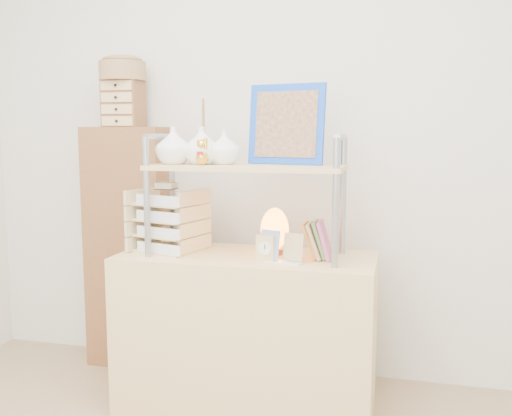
{
  "coord_description": "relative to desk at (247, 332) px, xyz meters",
  "views": [
    {
      "loc": [
        0.69,
        -1.33,
        1.32
      ],
      "look_at": [
        0.05,
        1.2,
        0.97
      ],
      "focal_mm": 40.0,
      "sensor_mm": 36.0,
      "label": 1
    }
  ],
  "objects": [
    {
      "name": "room_shell",
      "position": [
        0.0,
        -0.81,
        1.32
      ],
      "size": [
        3.42,
        3.41,
        2.61
      ],
      "color": "silver",
      "rests_on": "ground"
    },
    {
      "name": "postcard_stand",
      "position": [
        0.19,
        -0.11,
        0.42
      ],
      "size": [
        0.21,
        0.11,
        0.14
      ],
      "color": "white",
      "rests_on": "desk"
    },
    {
      "name": "letter_tray",
      "position": [
        -0.4,
        0.0,
        0.51
      ],
      "size": [
        0.33,
        0.32,
        0.33
      ],
      "color": "tan",
      "rests_on": "desk"
    },
    {
      "name": "cabinet",
      "position": [
        -0.79,
        0.37,
        0.3
      ],
      "size": [
        0.45,
        0.25,
        1.35
      ],
      "primitive_type": "cube",
      "rotation": [
        0.0,
        0.0,
        0.01
      ],
      "color": "brown",
      "rests_on": "ground"
    },
    {
      "name": "woven_basket",
      "position": [
        -0.79,
        0.35,
        1.28
      ],
      "size": [
        0.25,
        0.25,
        0.1
      ],
      "primitive_type": "cylinder",
      "color": "olive",
      "rests_on": "drawer_chest"
    },
    {
      "name": "hutch",
      "position": [
        -0.09,
        0.01,
        0.83
      ],
      "size": [
        0.9,
        0.34,
        0.79
      ],
      "color": "#8D939A",
      "rests_on": "desk"
    },
    {
      "name": "salt_lamp",
      "position": [
        0.12,
        0.08,
        0.49
      ],
      "size": [
        0.14,
        0.13,
        0.22
      ],
      "color": "brown",
      "rests_on": "desk"
    },
    {
      "name": "desk_clock",
      "position": [
        0.12,
        -0.11,
        0.43
      ],
      "size": [
        0.09,
        0.05,
        0.12
      ],
      "color": "#D9BB75",
      "rests_on": "desk"
    },
    {
      "name": "desk",
      "position": [
        0.0,
        0.0,
        0.0
      ],
      "size": [
        1.2,
        0.5,
        0.75
      ],
      "primitive_type": "cube",
      "color": "tan",
      "rests_on": "ground"
    },
    {
      "name": "drawer_chest",
      "position": [
        -0.79,
        0.35,
        1.1
      ],
      "size": [
        0.2,
        0.16,
        0.25
      ],
      "color": "brown",
      "rests_on": "cabinet"
    }
  ]
}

